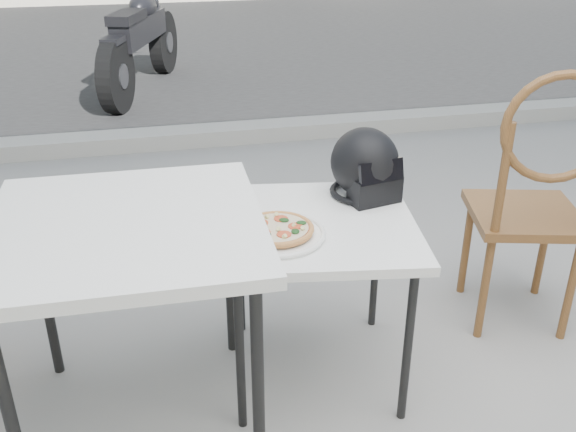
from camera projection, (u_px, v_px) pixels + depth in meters
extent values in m
plane|color=gray|center=(427.00, 380.00, 2.54)|extent=(80.00, 80.00, 0.00)
cube|color=black|center=(214.00, 42.00, 8.67)|extent=(30.00, 8.00, 0.00)
cube|color=#A6A39B|center=(274.00, 130.00, 5.14)|extent=(30.00, 0.25, 0.12)
cube|color=white|center=(317.00, 226.00, 2.32)|extent=(0.81, 0.81, 0.04)
cylinder|color=black|center=(240.00, 354.00, 2.19)|extent=(0.04, 0.04, 0.63)
cylinder|color=black|center=(408.00, 347.00, 2.22)|extent=(0.04, 0.04, 0.63)
cylinder|color=black|center=(240.00, 267.00, 2.71)|extent=(0.04, 0.04, 0.63)
cylinder|color=black|center=(376.00, 262.00, 2.74)|extent=(0.04, 0.04, 0.63)
cylinder|color=white|center=(277.00, 235.00, 2.20)|extent=(0.34, 0.34, 0.01)
torus|color=white|center=(277.00, 233.00, 2.20)|extent=(0.36, 0.36, 0.02)
cylinder|color=#CE8A4B|center=(277.00, 230.00, 2.19)|extent=(0.32, 0.32, 0.01)
torus|color=#CE8A4B|center=(277.00, 228.00, 2.19)|extent=(0.33, 0.33, 0.02)
cylinder|color=#AB2F13|center=(277.00, 228.00, 2.19)|extent=(0.28, 0.28, 0.00)
cylinder|color=beige|center=(277.00, 227.00, 2.19)|extent=(0.28, 0.28, 0.00)
cylinder|color=#C54222|center=(295.00, 226.00, 2.19)|extent=(0.06, 0.06, 0.00)
cylinder|color=#C54222|center=(281.00, 219.00, 2.24)|extent=(0.06, 0.06, 0.00)
cylinder|color=#C54222|center=(261.00, 223.00, 2.21)|extent=(0.06, 0.06, 0.00)
cylinder|color=#C54222|center=(263.00, 232.00, 2.15)|extent=(0.06, 0.06, 0.00)
cylinder|color=#C54222|center=(284.00, 234.00, 2.13)|extent=(0.06, 0.06, 0.00)
ellipsoid|color=#173D16|center=(284.00, 220.00, 2.23)|extent=(0.04, 0.04, 0.01)
ellipsoid|color=#173D16|center=(262.00, 224.00, 2.20)|extent=(0.04, 0.04, 0.01)
ellipsoid|color=#173D16|center=(295.00, 231.00, 2.15)|extent=(0.04, 0.04, 0.01)
ellipsoid|color=#173D16|center=(267.00, 234.00, 2.13)|extent=(0.04, 0.05, 0.01)
ellipsoid|color=#173D16|center=(301.00, 223.00, 2.21)|extent=(0.04, 0.04, 0.01)
ellipsoid|color=#173D16|center=(258.00, 218.00, 2.24)|extent=(0.05, 0.04, 0.01)
cylinder|color=#E9DE8E|center=(279.00, 229.00, 2.16)|extent=(0.02, 0.02, 0.02)
cylinder|color=#E9DE8E|center=(267.00, 217.00, 2.24)|extent=(0.02, 0.02, 0.02)
cylinder|color=#E9DE8E|center=(294.00, 225.00, 2.19)|extent=(0.02, 0.02, 0.02)
cylinder|color=#E9DE8E|center=(277.00, 214.00, 2.26)|extent=(0.02, 0.02, 0.02)
cylinder|color=#E9DE8E|center=(284.00, 236.00, 2.11)|extent=(0.02, 0.02, 0.02)
cylinder|color=#E9DE8E|center=(253.00, 226.00, 2.18)|extent=(0.02, 0.02, 0.02)
cylinder|color=#E9DE8E|center=(303.00, 228.00, 2.17)|extent=(0.02, 0.02, 0.02)
cylinder|color=#E9DE8E|center=(264.00, 231.00, 2.14)|extent=(0.02, 0.02, 0.02)
ellipsoid|color=black|center=(365.00, 162.00, 2.46)|extent=(0.31, 0.32, 0.27)
cube|color=black|center=(375.00, 189.00, 2.43)|extent=(0.21, 0.14, 0.11)
torus|color=black|center=(363.00, 191.00, 2.52)|extent=(0.31, 0.31, 0.02)
cube|color=black|center=(381.00, 171.00, 2.37)|extent=(0.19, 0.07, 0.08)
cube|color=brown|center=(525.00, 215.00, 2.74)|extent=(0.55, 0.55, 0.04)
cylinder|color=brown|center=(543.00, 248.00, 3.01)|extent=(0.04, 0.04, 0.49)
cylinder|color=brown|center=(466.00, 247.00, 3.02)|extent=(0.04, 0.04, 0.49)
cylinder|color=brown|center=(571.00, 289.00, 2.68)|extent=(0.04, 0.04, 0.49)
cylinder|color=brown|center=(485.00, 288.00, 2.70)|extent=(0.04, 0.04, 0.49)
cylinder|color=brown|center=(503.00, 181.00, 2.47)|extent=(0.04, 0.04, 0.47)
torus|color=brown|center=(560.00, 128.00, 2.37)|extent=(0.43, 0.15, 0.44)
cube|color=white|center=(126.00, 227.00, 2.00)|extent=(0.87, 0.87, 0.04)
cylinder|color=black|center=(11.00, 423.00, 1.81)|extent=(0.04, 0.04, 0.77)
cylinder|color=black|center=(258.00, 388.00, 1.94)|extent=(0.04, 0.04, 0.77)
cylinder|color=black|center=(44.00, 290.00, 2.43)|extent=(0.04, 0.04, 0.77)
cylinder|color=black|center=(229.00, 270.00, 2.56)|extent=(0.04, 0.04, 0.77)
cylinder|color=black|center=(164.00, 42.00, 7.01)|extent=(0.33, 0.66, 0.66)
cylinder|color=slate|center=(164.00, 42.00, 7.01)|extent=(0.21, 0.26, 0.22)
cylinder|color=black|center=(116.00, 76.00, 5.64)|extent=(0.33, 0.66, 0.66)
cylinder|color=slate|center=(116.00, 76.00, 5.64)|extent=(0.21, 0.26, 0.22)
cube|color=black|center=(140.00, 29.00, 6.20)|extent=(0.55, 1.15, 0.24)
ellipsoid|color=black|center=(143.00, 7.00, 6.27)|extent=(0.38, 0.51, 0.24)
cube|color=black|center=(127.00, 17.00, 5.84)|extent=(0.38, 0.59, 0.09)
cylinder|color=slate|center=(158.00, 10.00, 6.77)|extent=(0.16, 0.35, 0.78)
cube|color=black|center=(113.00, 40.00, 5.52)|extent=(0.22, 0.28, 0.05)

